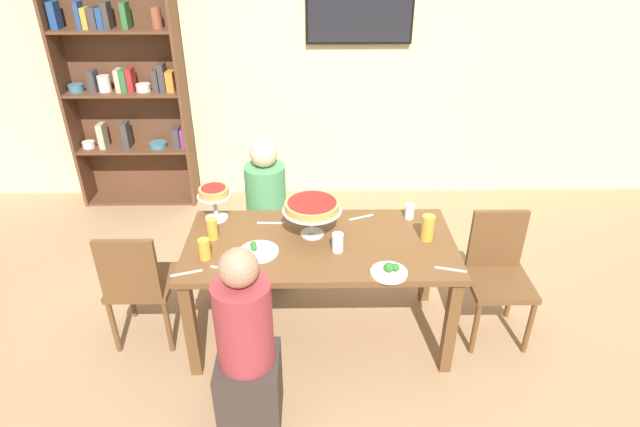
# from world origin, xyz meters

# --- Properties ---
(ground_plane) EXTENTS (12.00, 12.00, 0.00)m
(ground_plane) POSITION_xyz_m (0.00, 0.00, 0.00)
(ground_plane) COLOR #9E7A56
(rear_partition) EXTENTS (8.00, 0.12, 2.80)m
(rear_partition) POSITION_xyz_m (0.00, 2.20, 1.40)
(rear_partition) COLOR beige
(rear_partition) RESTS_ON ground_plane
(dining_table) EXTENTS (1.69, 0.83, 0.74)m
(dining_table) POSITION_xyz_m (0.00, 0.00, 0.65)
(dining_table) COLOR brown
(dining_table) RESTS_ON ground_plane
(bookshelf) EXTENTS (1.10, 0.30, 2.21)m
(bookshelf) POSITION_xyz_m (-1.76, 2.02, 1.14)
(bookshelf) COLOR brown
(bookshelf) RESTS_ON ground_plane
(television) EXTENTS (0.95, 0.05, 0.54)m
(television) POSITION_xyz_m (0.38, 2.11, 1.78)
(television) COLOR black
(diner_far_left) EXTENTS (0.34, 0.34, 1.15)m
(diner_far_left) POSITION_xyz_m (-0.39, 0.69, 0.49)
(diner_far_left) COLOR #382D28
(diner_far_left) RESTS_ON ground_plane
(diner_near_left) EXTENTS (0.34, 0.34, 1.15)m
(diner_near_left) POSITION_xyz_m (-0.40, -0.70, 0.49)
(diner_near_left) COLOR #382D28
(diner_near_left) RESTS_ON ground_plane
(chair_head_west) EXTENTS (0.40, 0.40, 0.87)m
(chair_head_west) POSITION_xyz_m (-1.16, -0.06, 0.49)
(chair_head_west) COLOR brown
(chair_head_west) RESTS_ON ground_plane
(chair_head_east) EXTENTS (0.40, 0.40, 0.87)m
(chair_head_east) POSITION_xyz_m (1.17, 0.04, 0.49)
(chair_head_east) COLOR brown
(chair_head_east) RESTS_ON ground_plane
(deep_dish_pizza_stand) EXTENTS (0.37, 0.37, 0.24)m
(deep_dish_pizza_stand) POSITION_xyz_m (-0.05, 0.09, 0.94)
(deep_dish_pizza_stand) COLOR silver
(deep_dish_pizza_stand) RESTS_ON dining_table
(personal_pizza_stand) EXTENTS (0.23, 0.23, 0.23)m
(personal_pizza_stand) POSITION_xyz_m (-0.69, 0.30, 0.92)
(personal_pizza_stand) COLOR silver
(personal_pizza_stand) RESTS_ON dining_table
(salad_plate_near_diner) EXTENTS (0.21, 0.21, 0.07)m
(salad_plate_near_diner) POSITION_xyz_m (0.39, -0.33, 0.76)
(salad_plate_near_diner) COLOR white
(salad_plate_near_diner) RESTS_ON dining_table
(salad_plate_far_diner) EXTENTS (0.24, 0.24, 0.05)m
(salad_plate_far_diner) POSITION_xyz_m (-0.38, -0.11, 0.75)
(salad_plate_far_diner) COLOR white
(salad_plate_far_diner) RESTS_ON dining_table
(beer_glass_amber_tall) EXTENTS (0.08, 0.08, 0.17)m
(beer_glass_amber_tall) POSITION_xyz_m (0.67, 0.02, 0.82)
(beer_glass_amber_tall) COLOR gold
(beer_glass_amber_tall) RESTS_ON dining_table
(beer_glass_amber_short) EXTENTS (0.07, 0.07, 0.13)m
(beer_glass_amber_short) POSITION_xyz_m (-0.69, -0.17, 0.81)
(beer_glass_amber_short) COLOR gold
(beer_glass_amber_short) RESTS_ON dining_table
(beer_glass_amber_spare) EXTENTS (0.07, 0.07, 0.14)m
(beer_glass_amber_spare) POSITION_xyz_m (-0.68, 0.05, 0.81)
(beer_glass_amber_spare) COLOR gold
(beer_glass_amber_spare) RESTS_ON dining_table
(water_glass_clear_near) EXTENTS (0.07, 0.07, 0.12)m
(water_glass_clear_near) POSITION_xyz_m (0.10, -0.10, 0.80)
(water_glass_clear_near) COLOR white
(water_glass_clear_near) RESTS_ON dining_table
(water_glass_clear_far) EXTENTS (0.06, 0.06, 0.10)m
(water_glass_clear_far) POSITION_xyz_m (0.61, 0.29, 0.79)
(water_glass_clear_far) COLOR white
(water_glass_clear_far) RESTS_ON dining_table
(cutlery_fork_near) EXTENTS (0.18, 0.02, 0.00)m
(cutlery_fork_near) POSITION_xyz_m (-0.33, 0.24, 0.74)
(cutlery_fork_near) COLOR silver
(cutlery_fork_near) RESTS_ON dining_table
(cutlery_knife_near) EXTENTS (0.18, 0.07, 0.00)m
(cutlery_knife_near) POSITION_xyz_m (-0.77, -0.32, 0.74)
(cutlery_knife_near) COLOR silver
(cutlery_knife_near) RESTS_ON dining_table
(cutlery_fork_far) EXTENTS (0.17, 0.08, 0.00)m
(cutlery_fork_far) POSITION_xyz_m (0.28, 0.30, 0.74)
(cutlery_fork_far) COLOR silver
(cutlery_fork_far) RESTS_ON dining_table
(cutlery_knife_far) EXTENTS (0.18, 0.06, 0.00)m
(cutlery_knife_far) POSITION_xyz_m (0.75, -0.30, 0.74)
(cutlery_knife_far) COLOR silver
(cutlery_knife_far) RESTS_ON dining_table
(cutlery_spare_fork) EXTENTS (0.18, 0.07, 0.00)m
(cutlery_spare_fork) POSITION_xyz_m (-0.56, -0.28, 0.74)
(cutlery_spare_fork) COLOR silver
(cutlery_spare_fork) RESTS_ON dining_table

